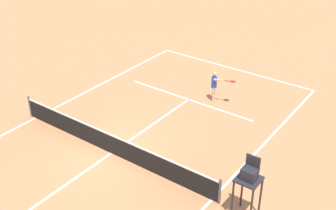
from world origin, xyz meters
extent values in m
plane|color=#D37A4C|center=(0.00, 0.00, 0.00)|extent=(60.00, 60.00, 0.00)
cube|color=white|center=(0.00, -10.71, 0.00)|extent=(9.87, 0.10, 0.01)
cube|color=white|center=(-4.93, 0.00, 0.00)|extent=(0.10, 21.43, 0.01)
cube|color=white|center=(4.93, 0.00, 0.00)|extent=(0.10, 21.43, 0.01)
cube|color=white|center=(0.00, -5.89, 0.00)|extent=(7.40, 0.10, 0.01)
cube|color=white|center=(0.00, 0.00, 0.00)|extent=(0.10, 11.79, 0.01)
cylinder|color=#4C4C51|center=(-5.23, 0.00, 0.54)|extent=(0.10, 0.10, 1.07)
cylinder|color=#4C4C51|center=(5.23, 0.00, 0.54)|extent=(0.10, 0.10, 1.07)
cube|color=black|center=(0.00, 0.00, 0.46)|extent=(10.47, 0.03, 0.91)
cube|color=white|center=(0.00, 0.00, 0.93)|extent=(10.47, 0.04, 0.06)
cylinder|color=#D8A884|center=(-1.04, -6.67, 0.38)|extent=(0.12, 0.12, 0.76)
cylinder|color=#D8A884|center=(-1.11, -6.48, 0.38)|extent=(0.12, 0.12, 0.76)
cylinder|color=#2647B7|center=(-1.07, -6.57, 1.05)|extent=(0.28, 0.28, 0.59)
sphere|color=#D8A884|center=(-1.07, -6.57, 1.52)|extent=(0.21, 0.21, 0.21)
cylinder|color=#D8A884|center=(-1.01, -6.75, 1.09)|extent=(0.09, 0.09, 0.53)
cylinder|color=#D8A884|center=(-1.39, -6.50, 1.28)|extent=(0.52, 0.27, 0.09)
cylinder|color=black|center=(-1.75, -6.64, 1.28)|extent=(0.26, 0.13, 0.04)
ellipsoid|color=red|center=(-2.02, -6.74, 1.28)|extent=(0.40, 0.38, 0.04)
sphere|color=#CCE033|center=(-1.37, -4.89, 0.03)|extent=(0.07, 0.07, 0.07)
cylinder|color=#232328|center=(-6.61, 0.35, 0.78)|extent=(0.07, 0.07, 1.55)
cylinder|color=#232328|center=(-5.91, 0.35, 0.78)|extent=(0.07, 0.07, 1.55)
cylinder|color=#232328|center=(-6.61, -0.35, 0.78)|extent=(0.07, 0.07, 1.55)
cylinder|color=#232328|center=(-5.91, -0.35, 0.78)|extent=(0.07, 0.07, 1.55)
cube|color=#232328|center=(-6.26, 0.00, 1.58)|extent=(0.80, 0.80, 0.06)
cube|color=#232328|center=(-6.26, 0.00, 1.81)|extent=(0.50, 0.44, 0.40)
cube|color=#232328|center=(-6.26, -0.20, 2.16)|extent=(0.50, 0.06, 0.50)
camera|label=1|loc=(-10.68, 10.60, 10.63)|focal=45.91mm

